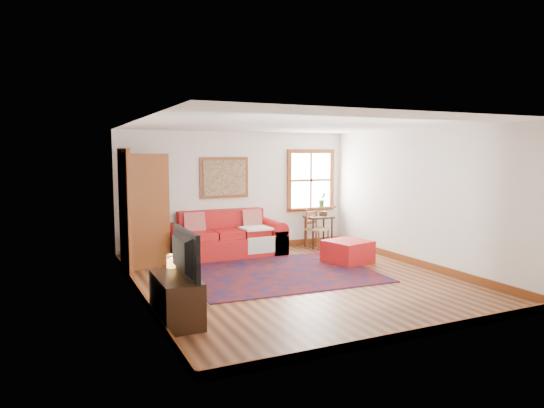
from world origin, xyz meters
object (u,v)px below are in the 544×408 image
red_ottoman (348,252)px  ladder_back_chair (316,227)px  media_cabinet (176,299)px  side_table (319,222)px  red_leather_sofa (226,241)px

red_ottoman → ladder_back_chair: (0.13, 1.44, 0.25)m
ladder_back_chair → media_cabinet: size_ratio=0.84×
ladder_back_chair → media_cabinet: bearing=-139.7°
ladder_back_chair → media_cabinet: ladder_back_chair is taller
red_ottoman → side_table: size_ratio=1.08×
red_leather_sofa → red_ottoman: red_leather_sofa is taller
red_ottoman → ladder_back_chair: ladder_back_chair is taller
ladder_back_chair → media_cabinet: 5.03m
side_table → ladder_back_chair: ladder_back_chair is taller
red_leather_sofa → media_cabinet: red_leather_sofa is taller
red_ottoman → media_cabinet: size_ratio=0.72×
red_leather_sofa → side_table: (2.14, -0.00, 0.26)m
media_cabinet → ladder_back_chair: bearing=40.3°
red_ottoman → ladder_back_chair: 1.47m
red_leather_sofa → ladder_back_chair: (2.00, -0.11, 0.16)m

